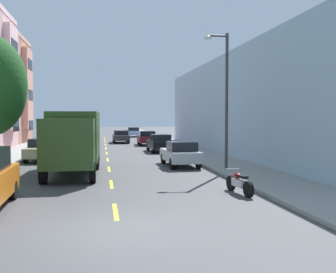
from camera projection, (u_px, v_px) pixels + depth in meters
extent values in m
plane|color=#424244|center=(106.00, 146.00, 39.60)|extent=(160.00, 160.00, 0.00)
cube|color=gray|center=(29.00, 148.00, 36.42)|extent=(3.20, 120.00, 0.14)
cube|color=gray|center=(178.00, 146.00, 38.83)|extent=(3.20, 120.00, 0.14)
cube|color=yellow|center=(115.00, 211.00, 12.04)|extent=(0.14, 2.20, 0.01)
cube|color=yellow|center=(111.00, 184.00, 16.96)|extent=(0.14, 2.20, 0.01)
cube|color=yellow|center=(109.00, 169.00, 21.88)|extent=(0.14, 2.20, 0.01)
cube|color=yellow|center=(108.00, 160.00, 26.80)|extent=(0.14, 2.20, 0.01)
cube|color=yellow|center=(107.00, 153.00, 31.72)|extent=(0.14, 2.20, 0.01)
cube|color=yellow|center=(106.00, 148.00, 36.64)|extent=(0.14, 2.20, 0.01)
cube|color=yellow|center=(105.00, 145.00, 41.57)|extent=(0.14, 2.20, 0.01)
cube|color=yellow|center=(105.00, 142.00, 46.49)|extent=(0.14, 2.20, 0.01)
cube|color=yellow|center=(105.00, 139.00, 51.41)|extent=(0.14, 2.20, 0.01)
cube|color=yellow|center=(104.00, 138.00, 56.33)|extent=(0.14, 2.20, 0.01)
cube|color=#FECACA|center=(5.00, 14.00, 35.16)|extent=(0.60, 7.57, 0.44)
cube|color=#FECACA|center=(12.00, 78.00, 35.53)|extent=(0.55, 3.41, 9.40)
cube|color=#1E232D|center=(16.00, 126.00, 35.80)|extent=(0.04, 2.59, 1.10)
cube|color=#1E232D|center=(16.00, 86.00, 35.62)|extent=(0.04, 2.59, 1.10)
cube|color=#1E232D|center=(15.00, 46.00, 35.44)|extent=(0.04, 2.59, 1.10)
cube|color=#E19B83|center=(22.00, 40.00, 42.85)|extent=(0.60, 7.57, 0.44)
cube|color=#E19B83|center=(28.00, 89.00, 43.20)|extent=(0.55, 3.41, 8.80)
cube|color=#1E232D|center=(31.00, 125.00, 43.45)|extent=(0.04, 2.59, 1.10)
cube|color=#1E232D|center=(31.00, 95.00, 43.29)|extent=(0.04, 2.59, 1.10)
cube|color=#1E232D|center=(30.00, 64.00, 43.12)|extent=(0.04, 2.59, 1.10)
cube|color=#9EB7CC|center=(275.00, 106.00, 31.88)|extent=(10.00, 36.00, 7.69)
cylinder|color=#38383D|center=(227.00, 102.00, 20.42)|extent=(0.16, 0.16, 7.16)
cylinder|color=#38383D|center=(217.00, 36.00, 20.16)|extent=(1.10, 0.10, 0.10)
ellipsoid|color=silver|center=(208.00, 37.00, 20.08)|extent=(0.44, 0.28, 0.20)
cube|color=#2D471E|center=(76.00, 136.00, 20.99)|extent=(2.53, 5.64, 2.54)
cube|color=#2D471E|center=(68.00, 144.00, 17.10)|extent=(2.35, 1.95, 2.20)
cube|color=black|center=(65.00, 133.00, 16.19)|extent=(2.02, 0.13, 0.97)
cube|color=black|center=(80.00, 158.00, 23.74)|extent=(2.40, 0.22, 0.24)
cylinder|color=black|center=(43.00, 173.00, 16.96)|extent=(0.30, 0.97, 0.96)
cylinder|color=black|center=(93.00, 172.00, 17.27)|extent=(0.30, 0.97, 0.96)
cylinder|color=black|center=(60.00, 159.00, 22.48)|extent=(0.30, 0.97, 0.96)
cylinder|color=black|center=(97.00, 159.00, 22.78)|extent=(0.30, 0.97, 0.96)
cylinder|color=black|center=(57.00, 162.00, 21.39)|extent=(0.30, 0.97, 0.96)
cylinder|color=black|center=(96.00, 161.00, 21.70)|extent=(0.30, 0.97, 0.96)
cube|color=#AD1E1E|center=(57.00, 141.00, 35.53)|extent=(2.01, 5.30, 0.80)
cube|color=black|center=(56.00, 134.00, 34.35)|extent=(1.76, 1.59, 0.60)
cylinder|color=black|center=(44.00, 147.00, 33.63)|extent=(0.22, 0.66, 0.66)
cylinder|color=black|center=(65.00, 147.00, 33.93)|extent=(0.22, 0.66, 0.66)
cylinder|color=black|center=(50.00, 144.00, 37.18)|extent=(0.22, 0.66, 0.66)
cylinder|color=black|center=(69.00, 144.00, 37.48)|extent=(0.22, 0.66, 0.66)
cube|color=black|center=(159.00, 144.00, 32.94)|extent=(1.85, 4.05, 0.62)
cube|color=black|center=(160.00, 138.00, 32.44)|extent=(1.58, 1.72, 0.55)
cylinder|color=black|center=(165.00, 147.00, 34.44)|extent=(0.24, 0.67, 0.66)
cylinder|color=black|center=(148.00, 147.00, 34.14)|extent=(0.24, 0.67, 0.66)
cylinder|color=black|center=(171.00, 149.00, 31.77)|extent=(0.24, 0.67, 0.66)
cylinder|color=black|center=(153.00, 149.00, 31.48)|extent=(0.24, 0.67, 0.66)
cube|color=tan|center=(43.00, 151.00, 26.35)|extent=(1.90, 4.73, 0.62)
cube|color=black|center=(44.00, 142.00, 26.70)|extent=(1.65, 2.85, 0.55)
cylinder|color=black|center=(26.00, 158.00, 24.67)|extent=(0.23, 0.66, 0.66)
cylinder|color=black|center=(52.00, 158.00, 24.91)|extent=(0.23, 0.66, 0.66)
cylinder|color=black|center=(35.00, 154.00, 27.82)|extent=(0.23, 0.66, 0.66)
cylinder|color=black|center=(58.00, 153.00, 28.07)|extent=(0.23, 0.66, 0.66)
cube|color=maroon|center=(147.00, 139.00, 40.86)|extent=(1.81, 4.03, 0.62)
cube|color=black|center=(147.00, 134.00, 40.35)|extent=(1.56, 1.71, 0.55)
cylinder|color=black|center=(152.00, 141.00, 42.33)|extent=(0.23, 0.66, 0.66)
cylinder|color=black|center=(138.00, 141.00, 42.10)|extent=(0.23, 0.66, 0.66)
cylinder|color=black|center=(155.00, 143.00, 39.64)|extent=(0.23, 0.66, 0.66)
cylinder|color=black|center=(141.00, 143.00, 39.42)|extent=(0.23, 0.66, 0.66)
cube|color=#195B60|center=(76.00, 132.00, 61.05)|extent=(1.84, 4.04, 0.62)
cube|color=black|center=(77.00, 128.00, 61.50)|extent=(1.57, 1.72, 0.55)
cylinder|color=black|center=(71.00, 134.00, 59.61)|extent=(0.24, 0.67, 0.66)
cylinder|color=black|center=(81.00, 134.00, 59.83)|extent=(0.24, 0.67, 0.66)
cylinder|color=black|center=(72.00, 134.00, 62.30)|extent=(0.24, 0.67, 0.66)
cylinder|color=black|center=(82.00, 133.00, 62.52)|extent=(0.24, 0.67, 0.66)
cube|color=#194C28|center=(73.00, 133.00, 54.84)|extent=(2.06, 5.32, 0.80)
cube|color=black|center=(73.00, 128.00, 53.66)|extent=(1.78, 1.61, 0.60)
cylinder|color=black|center=(66.00, 136.00, 52.93)|extent=(0.23, 0.66, 0.66)
cylinder|color=black|center=(79.00, 136.00, 53.25)|extent=(0.23, 0.66, 0.66)
cylinder|color=black|center=(68.00, 135.00, 56.47)|extent=(0.23, 0.66, 0.66)
cylinder|color=black|center=(80.00, 135.00, 56.79)|extent=(0.23, 0.66, 0.66)
cube|color=#7A9EC6|center=(133.00, 133.00, 58.59)|extent=(1.82, 4.51, 0.60)
cube|color=black|center=(133.00, 129.00, 58.35)|extent=(1.59, 2.17, 0.50)
cylinder|color=black|center=(137.00, 134.00, 60.25)|extent=(0.22, 0.66, 0.66)
cylinder|color=black|center=(127.00, 134.00, 59.99)|extent=(0.22, 0.66, 0.66)
cylinder|color=black|center=(139.00, 135.00, 57.23)|extent=(0.22, 0.66, 0.66)
cylinder|color=black|center=(129.00, 135.00, 56.97)|extent=(0.22, 0.66, 0.66)
cylinder|color=black|center=(13.00, 190.00, 13.78)|extent=(0.24, 0.67, 0.66)
cube|color=#B2B5BA|center=(180.00, 155.00, 23.26)|extent=(1.86, 4.05, 0.62)
cube|color=black|center=(182.00, 146.00, 22.76)|extent=(1.58, 1.72, 0.55)
cylinder|color=black|center=(187.00, 158.00, 24.76)|extent=(0.24, 0.67, 0.66)
cylinder|color=black|center=(163.00, 158.00, 24.46)|extent=(0.24, 0.67, 0.66)
cylinder|color=black|center=(198.00, 163.00, 22.10)|extent=(0.24, 0.67, 0.66)
cylinder|color=black|center=(172.00, 163.00, 21.80)|extent=(0.24, 0.67, 0.66)
cube|color=#333338|center=(121.00, 137.00, 44.76)|extent=(1.80, 4.50, 0.60)
cube|color=black|center=(121.00, 133.00, 44.51)|extent=(1.58, 2.16, 0.50)
cylinder|color=black|center=(127.00, 139.00, 46.41)|extent=(0.22, 0.66, 0.66)
cylinder|color=black|center=(113.00, 139.00, 46.14)|extent=(0.22, 0.66, 0.66)
cylinder|color=black|center=(129.00, 141.00, 43.40)|extent=(0.22, 0.66, 0.66)
cylinder|color=black|center=(114.00, 141.00, 43.13)|extent=(0.22, 0.66, 0.66)
cylinder|color=black|center=(231.00, 183.00, 15.48)|extent=(0.21, 0.61, 0.60)
cylinder|color=black|center=(248.00, 189.00, 14.09)|extent=(0.21, 0.61, 0.60)
cube|color=silver|center=(239.00, 183.00, 14.78)|extent=(0.37, 0.84, 0.28)
ellipsoid|color=maroon|center=(237.00, 176.00, 14.93)|extent=(0.24, 0.48, 0.22)
cube|color=black|center=(243.00, 177.00, 14.51)|extent=(0.28, 0.54, 0.10)
cylinder|color=silver|center=(232.00, 169.00, 15.34)|extent=(0.62, 0.10, 0.03)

